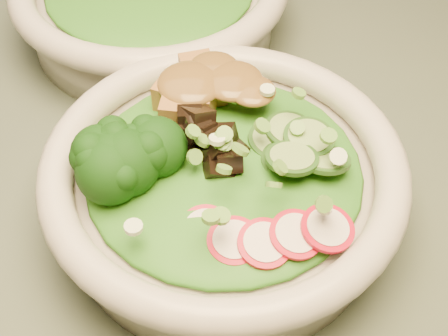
# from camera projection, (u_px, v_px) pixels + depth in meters

# --- Properties ---
(dining_table) EXTENTS (1.20, 0.80, 0.75)m
(dining_table) POSITION_uv_depth(u_px,v_px,m) (337.00, 286.00, 0.63)
(dining_table) COLOR black
(dining_table) RESTS_ON ground
(salad_bowl) EXTENTS (0.29, 0.29, 0.08)m
(salad_bowl) POSITION_uv_depth(u_px,v_px,m) (224.00, 185.00, 0.51)
(salad_bowl) COLOR beige
(salad_bowl) RESTS_ON dining_table
(side_bowl) EXTENTS (0.30, 0.30, 0.08)m
(side_bowl) POSITION_uv_depth(u_px,v_px,m) (152.00, 1.00, 0.68)
(side_bowl) COLOR beige
(side_bowl) RESTS_ON dining_table
(lettuce_bed) EXTENTS (0.22, 0.22, 0.03)m
(lettuce_bed) POSITION_uv_depth(u_px,v_px,m) (224.00, 167.00, 0.49)
(lettuce_bed) COLOR #1F5912
(lettuce_bed) RESTS_ON salad_bowl
(broccoli_florets) EXTENTS (0.10, 0.09, 0.05)m
(broccoli_florets) POSITION_uv_depth(u_px,v_px,m) (137.00, 168.00, 0.47)
(broccoli_florets) COLOR black
(broccoli_florets) RESTS_ON salad_bowl
(radish_slices) EXTENTS (0.12, 0.06, 0.02)m
(radish_slices) POSITION_uv_depth(u_px,v_px,m) (250.00, 236.00, 0.44)
(radish_slices) COLOR #B80E26
(radish_slices) RESTS_ON salad_bowl
(cucumber_slices) EXTENTS (0.09, 0.09, 0.04)m
(cucumber_slices) POSITION_uv_depth(u_px,v_px,m) (312.00, 143.00, 0.49)
(cucumber_slices) COLOR #8CB766
(cucumber_slices) RESTS_ON salad_bowl
(mushroom_heap) EXTENTS (0.09, 0.09, 0.04)m
(mushroom_heap) POSITION_uv_depth(u_px,v_px,m) (220.00, 142.00, 0.49)
(mushroom_heap) COLOR black
(mushroom_heap) RESTS_ON salad_bowl
(tofu_cubes) EXTENTS (0.11, 0.08, 0.04)m
(tofu_cubes) POSITION_uv_depth(u_px,v_px,m) (209.00, 97.00, 0.53)
(tofu_cubes) COLOR #AA7938
(tofu_cubes) RESTS_ON salad_bowl
(peanut_sauce) EXTENTS (0.08, 0.06, 0.02)m
(peanut_sauce) POSITION_uv_depth(u_px,v_px,m) (209.00, 84.00, 0.52)
(peanut_sauce) COLOR brown
(peanut_sauce) RESTS_ON tofu_cubes
(scallion_garnish) EXTENTS (0.21, 0.21, 0.03)m
(scallion_garnish) POSITION_uv_depth(u_px,v_px,m) (224.00, 144.00, 0.47)
(scallion_garnish) COLOR #5F9C37
(scallion_garnish) RESTS_ON salad_bowl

